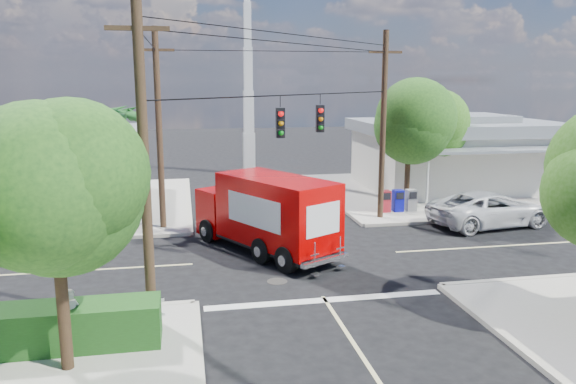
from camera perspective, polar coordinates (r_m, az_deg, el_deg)
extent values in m
plane|color=black|center=(21.74, 0.98, -6.71)|extent=(120.00, 120.00, 0.00)
cube|color=#A8A297|center=(35.37, 15.00, 0.06)|extent=(14.00, 14.00, 0.14)
cube|color=#B1AC9D|center=(32.98, 3.96, -0.37)|extent=(0.25, 14.00, 0.14)
cube|color=#B1AC9D|center=(29.37, 20.85, -2.55)|extent=(14.00, 0.25, 0.14)
cube|color=#A8A297|center=(32.68, -22.44, -1.32)|extent=(14.00, 14.00, 0.14)
cube|color=#B1AC9D|center=(31.95, -10.07, -0.90)|extent=(0.25, 14.00, 0.14)
cube|color=#B1AC9D|center=(26.06, -25.49, -4.62)|extent=(14.00, 0.25, 0.14)
cube|color=beige|center=(31.27, -2.70, -1.12)|extent=(0.12, 12.00, 0.01)
cube|color=beige|center=(25.61, 23.55, -4.88)|extent=(12.00, 0.12, 0.01)
cube|color=beige|center=(22.12, -25.56, -7.53)|extent=(12.00, 0.12, 0.01)
cube|color=silver|center=(17.80, 3.80, -10.89)|extent=(7.50, 0.40, 0.01)
cube|color=silver|center=(36.63, 16.59, 3.16)|extent=(11.00, 8.00, 3.40)
cube|color=gray|center=(36.42, 16.78, 6.36)|extent=(11.80, 8.80, 0.70)
cube|color=gray|center=(36.38, 16.82, 7.14)|extent=(6.05, 4.40, 0.50)
cube|color=gray|center=(32.24, 20.66, 4.01)|extent=(9.90, 1.80, 0.15)
cylinder|color=silver|center=(29.70, 13.97, 1.00)|extent=(0.12, 0.12, 2.90)
cube|color=beige|center=(34.04, -23.80, 1.91)|extent=(10.00, 8.00, 3.20)
cube|color=gray|center=(33.81, -24.06, 5.17)|extent=(10.80, 8.80, 0.70)
cube|color=gray|center=(33.77, -24.13, 6.02)|extent=(5.50, 4.40, 0.50)
cube|color=gray|center=(29.19, -26.09, 2.50)|extent=(9.00, 1.80, 0.15)
cylinder|color=silver|center=(27.82, -18.33, -0.13)|extent=(0.12, 0.12, 2.70)
cube|color=silver|center=(40.86, -3.97, 3.92)|extent=(0.80, 0.80, 3.00)
cube|color=silver|center=(40.58, -4.03, 8.13)|extent=(0.70, 0.70, 3.00)
cube|color=silver|center=(40.53, -4.09, 12.36)|extent=(0.60, 0.60, 3.00)
cube|color=silver|center=(40.70, -4.15, 16.59)|extent=(0.50, 0.50, 3.00)
cylinder|color=#422D1C|center=(13.89, -21.99, -9.45)|extent=(0.28, 0.28, 3.71)
sphere|color=#1D4718|center=(13.28, -22.73, -0.02)|extent=(3.71, 3.71, 3.71)
sphere|color=#1D4718|center=(13.53, -24.28, 1.05)|extent=(3.02, 3.02, 3.02)
sphere|color=#1D4718|center=(12.95, -21.44, -0.72)|extent=(3.25, 3.25, 3.25)
cylinder|color=#422D1C|center=(29.69, 12.05, 2.26)|extent=(0.28, 0.28, 4.10)
sphere|color=#1D4718|center=(29.41, 12.25, 7.19)|extent=(4.10, 4.10, 4.10)
sphere|color=#1D4718|center=(29.43, 11.40, 7.73)|extent=(3.33, 3.33, 3.33)
sphere|color=#1D4718|center=(29.28, 13.11, 6.89)|extent=(3.58, 3.58, 3.58)
cylinder|color=#422D1C|center=(32.77, 14.77, 2.51)|extent=(0.28, 0.28, 3.58)
sphere|color=#2C6313|center=(32.52, 14.96, 6.42)|extent=(3.58, 3.58, 3.58)
sphere|color=#2C6313|center=(32.51, 14.19, 6.85)|extent=(2.91, 2.91, 2.91)
sphere|color=#2C6313|center=(32.41, 15.74, 6.16)|extent=(3.14, 3.14, 3.14)
cylinder|color=#422D1C|center=(28.25, -17.28, 2.47)|extent=(0.24, 0.24, 5.00)
cone|color=#205A22|center=(27.90, -15.74, 7.83)|extent=(0.50, 2.06, 0.98)
cone|color=#205A22|center=(28.63, -16.31, 7.88)|extent=(1.92, 1.68, 0.98)
cone|color=#205A22|center=(28.89, -17.79, 7.82)|extent=(2.12, 0.95, 0.98)
cone|color=#205A22|center=(28.49, -19.13, 7.70)|extent=(1.34, 2.07, 0.98)
cone|color=#205A22|center=(27.71, -19.37, 7.60)|extent=(1.34, 2.07, 0.98)
cone|color=#205A22|center=(27.15, -18.23, 7.61)|extent=(2.12, 0.95, 0.98)
cone|color=#205A22|center=(27.23, -16.59, 7.71)|extent=(1.92, 1.68, 0.98)
cylinder|color=#422D1C|center=(30.04, -20.73, 2.36)|extent=(0.24, 0.24, 4.60)
cone|color=#205A22|center=(29.65, -19.33, 7.02)|extent=(0.50, 2.06, 0.98)
cone|color=#205A22|center=(30.39, -19.77, 7.09)|extent=(1.92, 1.68, 0.98)
cone|color=#205A22|center=(30.69, -21.14, 7.03)|extent=(2.12, 0.95, 0.98)
cone|color=#205A22|center=(30.33, -22.44, 6.89)|extent=(1.34, 2.07, 0.98)
cone|color=#205A22|center=(29.57, -22.74, 6.78)|extent=(1.34, 2.07, 0.98)
cone|color=#205A22|center=(28.97, -21.75, 6.77)|extent=(2.12, 0.95, 0.98)
cone|color=#205A22|center=(29.01, -20.20, 6.89)|extent=(1.92, 1.68, 0.98)
cylinder|color=#473321|center=(15.25, -14.39, 2.57)|extent=(0.28, 0.28, 9.00)
cube|color=#473321|center=(15.14, -15.06, 15.77)|extent=(1.60, 0.12, 0.12)
cylinder|color=#473321|center=(27.21, 9.63, 6.45)|extent=(0.28, 0.28, 9.00)
cube|color=#473321|center=(27.15, 9.88, 13.83)|extent=(1.60, 0.12, 0.12)
cylinder|color=#473321|center=(25.57, -12.95, 6.02)|extent=(0.28, 0.28, 9.00)
cube|color=#473321|center=(25.51, -13.31, 13.87)|extent=(1.60, 0.12, 0.12)
cylinder|color=black|center=(20.68, 1.04, 9.85)|extent=(10.43, 10.43, 0.04)
cube|color=black|center=(19.80, -0.79, 7.03)|extent=(0.30, 0.24, 1.05)
sphere|color=red|center=(19.64, -0.72, 7.96)|extent=(0.20, 0.20, 0.20)
cube|color=black|center=(22.04, 3.27, 7.45)|extent=(0.30, 0.24, 1.05)
sphere|color=red|center=(21.89, 3.37, 8.29)|extent=(0.20, 0.20, 0.20)
cube|color=silver|center=(16.33, -23.11, -12.09)|extent=(5.94, 0.05, 0.08)
cube|color=silver|center=(16.18, -23.22, -10.78)|extent=(5.94, 0.05, 0.08)
cube|color=silver|center=(15.89, -13.05, -11.52)|extent=(0.09, 0.06, 1.00)
cube|color=#1B4216|center=(15.59, -24.53, -12.54)|extent=(6.20, 1.20, 1.10)
cube|color=#A51D28|center=(28.91, 9.82, -0.92)|extent=(0.50, 0.50, 1.10)
cube|color=#0A0C99|center=(29.15, 11.11, -0.86)|extent=(0.50, 0.50, 1.10)
cube|color=slate|center=(29.42, 12.38, -0.81)|extent=(0.50, 0.50, 1.10)
cube|color=black|center=(22.48, -2.43, -4.82)|extent=(5.18, 6.99, 0.22)
cube|color=#B80000|center=(24.42, -6.34, -1.86)|extent=(2.59, 2.35, 1.94)
cube|color=black|center=(24.85, -7.15, -0.82)|extent=(1.72, 1.11, 0.84)
cube|color=silver|center=(25.21, -7.32, -2.91)|extent=(1.82, 1.10, 0.31)
cube|color=#B80000|center=(21.54, -1.16, -1.88)|extent=(4.46, 5.55, 2.56)
cube|color=white|center=(22.22, 1.08, -1.13)|extent=(1.59, 2.77, 1.15)
cube|color=white|center=(20.84, -3.56, -1.98)|extent=(1.59, 2.77, 1.15)
cube|color=white|center=(19.63, 3.60, -2.81)|extent=(1.39, 0.80, 1.15)
cube|color=silver|center=(19.96, 3.78, -6.94)|extent=(1.95, 1.24, 0.16)
cube|color=silver|center=(19.36, 2.71, -6.40)|extent=(0.37, 0.24, 0.88)
cube|color=silver|center=(20.19, 5.29, -5.69)|extent=(0.37, 0.24, 0.88)
cylinder|color=black|center=(23.95, -8.14, -3.92)|extent=(0.73, 0.98, 0.97)
cylinder|color=black|center=(25.04, -4.20, -3.15)|extent=(0.73, 0.98, 0.97)
cylinder|color=black|center=(19.96, -0.20, -6.91)|extent=(0.73, 0.98, 0.97)
cylinder|color=black|center=(21.27, 4.01, -5.78)|extent=(0.73, 0.98, 0.97)
imported|color=silver|center=(27.89, 19.84, -1.62)|extent=(6.18, 3.57, 1.62)
imported|color=beige|center=(15.12, -21.09, -12.00)|extent=(0.64, 0.70, 1.59)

